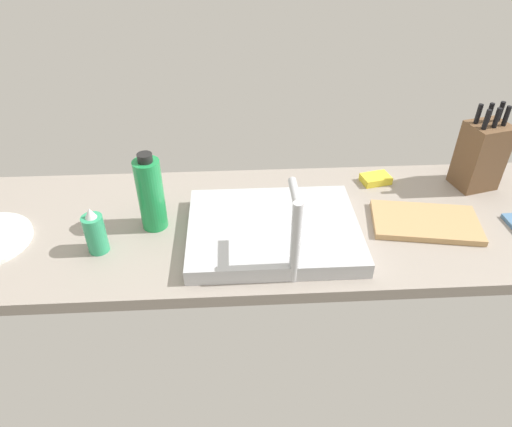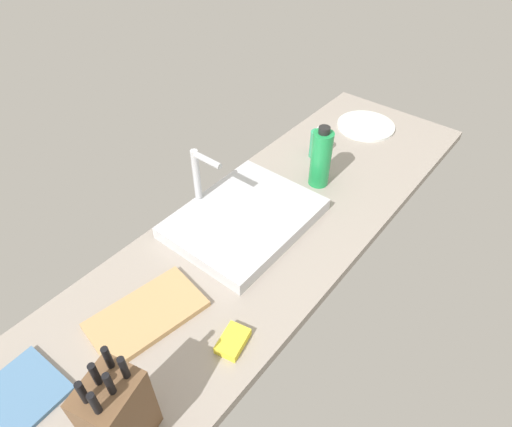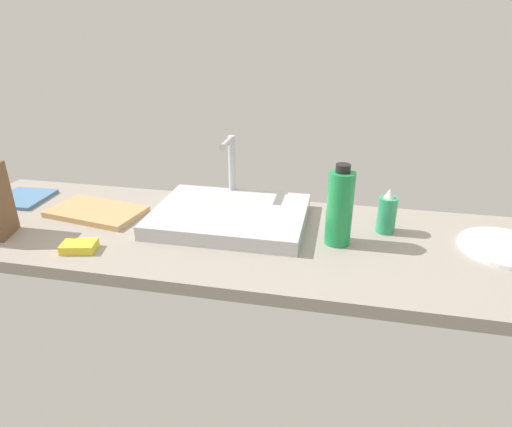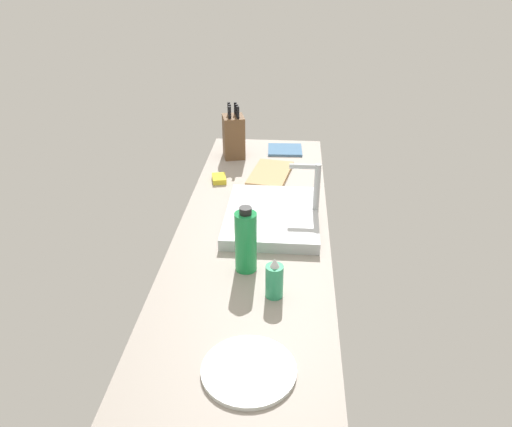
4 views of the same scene
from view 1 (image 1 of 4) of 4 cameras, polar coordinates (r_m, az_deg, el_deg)
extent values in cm
cube|color=gray|center=(133.97, 0.06, -1.62)|extent=(192.24, 57.62, 3.50)
cube|color=#B7BABF|center=(126.37, 2.17, -2.08)|extent=(46.38, 35.70, 4.38)
cylinder|color=#B7BABF|center=(107.86, 4.90, -3.71)|extent=(2.40, 2.40, 23.08)
cylinder|color=#B7BABF|center=(105.80, 4.83, 2.55)|extent=(2.00, 10.82, 2.00)
cylinder|color=#B7BABF|center=(113.87, 2.90, -7.45)|extent=(1.60, 1.60, 4.00)
cube|color=brown|center=(159.44, 26.02, 6.41)|extent=(14.04, 12.73, 21.13)
cylinder|color=black|center=(157.49, 27.99, 11.09)|extent=(1.70, 1.70, 5.98)
cylinder|color=black|center=(155.07, 28.56, 10.55)|extent=(1.70, 1.70, 5.98)
cylinder|color=black|center=(154.94, 26.92, 11.03)|extent=(1.70, 1.70, 5.98)
cylinder|color=black|center=(152.45, 27.63, 10.43)|extent=(1.70, 1.70, 5.98)
cylinder|color=black|center=(152.86, 25.81, 11.03)|extent=(1.70, 1.70, 5.98)
cylinder|color=black|center=(150.04, 26.62, 10.35)|extent=(1.70, 1.70, 5.98)
cube|color=tan|center=(139.94, 20.23, -0.99)|extent=(31.93, 21.49, 1.80)
cylinder|color=#2D9966|center=(126.94, -19.23, -2.41)|extent=(5.49, 5.49, 10.84)
cone|color=silver|center=(123.01, -19.85, 0.07)|extent=(3.02, 3.02, 2.80)
cylinder|color=#1E8E47|center=(128.97, -12.86, 2.34)|extent=(7.21, 7.21, 20.89)
cylinder|color=black|center=(123.04, -13.58, 6.79)|extent=(3.96, 3.96, 2.20)
cube|color=yellow|center=(154.60, 14.58, 4.16)|extent=(10.09, 7.82, 2.40)
camera|label=2|loc=(1.88, 31.70, 37.66)|focal=30.41mm
camera|label=3|loc=(2.19, -10.47, 29.82)|focal=30.41mm
camera|label=4|loc=(1.84, -70.55, 19.18)|focal=34.73mm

